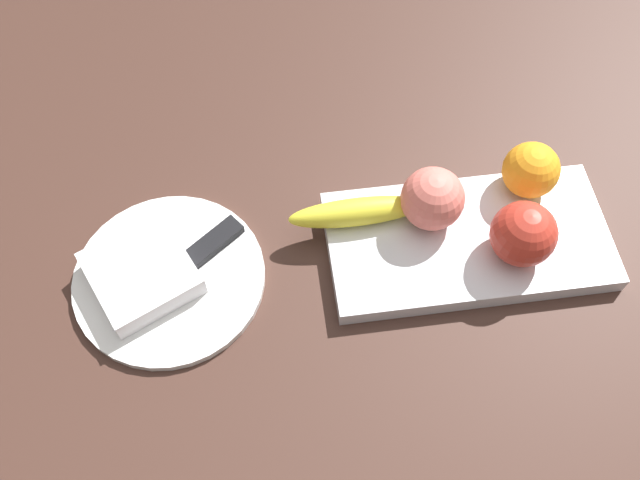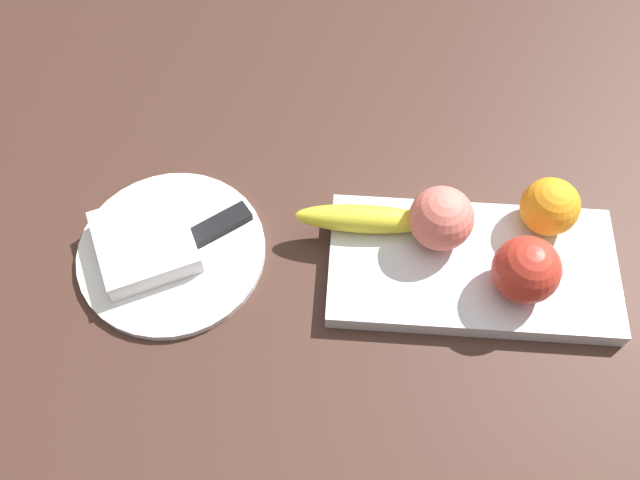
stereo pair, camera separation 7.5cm
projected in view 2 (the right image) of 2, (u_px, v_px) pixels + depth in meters
name	position (u px, v px, depth m)	size (l,w,h in m)	color
ground_plane	(451.00, 254.00, 0.80)	(2.40, 2.40, 0.00)	#3F271F
fruit_tray	(472.00, 267.00, 0.78)	(0.33, 0.16, 0.02)	silver
apple	(526.00, 270.00, 0.72)	(0.07, 0.07, 0.07)	red
banana	(364.00, 219.00, 0.78)	(0.16, 0.03, 0.03)	yellow
orange_near_apple	(550.00, 207.00, 0.76)	(0.07, 0.07, 0.07)	orange
peach	(441.00, 218.00, 0.75)	(0.07, 0.07, 0.07)	#E47063
dinner_plate	(172.00, 251.00, 0.79)	(0.22, 0.22, 0.01)	white
folded_napkin	(145.00, 242.00, 0.78)	(0.11, 0.11, 0.03)	white
knife	(204.00, 234.00, 0.80)	(0.16, 0.13, 0.01)	silver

